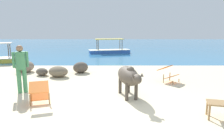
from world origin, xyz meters
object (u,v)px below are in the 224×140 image
at_px(deck_chair_near, 39,92).
at_px(boat_blue, 109,50).
at_px(deck_chair_far, 167,73).
at_px(cow, 128,76).
at_px(person_standing, 20,65).
at_px(low_bench_table, 223,105).

height_order(deck_chair_near, boat_blue, boat_blue).
bearing_deg(deck_chair_far, boat_blue, 146.60).
relative_size(cow, deck_chair_near, 2.06).
bearing_deg(person_standing, boat_blue, -36.64).
bearing_deg(deck_chair_far, person_standing, -121.01).
bearing_deg(person_standing, low_bench_table, -134.32).
distance_m(deck_chair_far, person_standing, 5.58).
xyz_separation_m(person_standing, boat_blue, (2.81, 12.20, -0.70)).
relative_size(cow, boat_blue, 0.48).
xyz_separation_m(deck_chair_near, person_standing, (-0.98, 1.18, 0.56)).
height_order(deck_chair_near, person_standing, person_standing).
height_order(deck_chair_far, boat_blue, boat_blue).
bearing_deg(boat_blue, person_standing, 64.21).
bearing_deg(low_bench_table, boat_blue, 117.41).
distance_m(cow, boat_blue, 12.69).
distance_m(low_bench_table, person_standing, 6.16).
xyz_separation_m(deck_chair_far, person_standing, (-5.35, -1.50, 0.56)).
bearing_deg(boat_blue, low_bench_table, 88.70).
height_order(deck_chair_far, person_standing, person_standing).
distance_m(cow, low_bench_table, 2.78).
bearing_deg(boat_blue, deck_chair_near, 69.39).
bearing_deg(cow, low_bench_table, 39.37).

